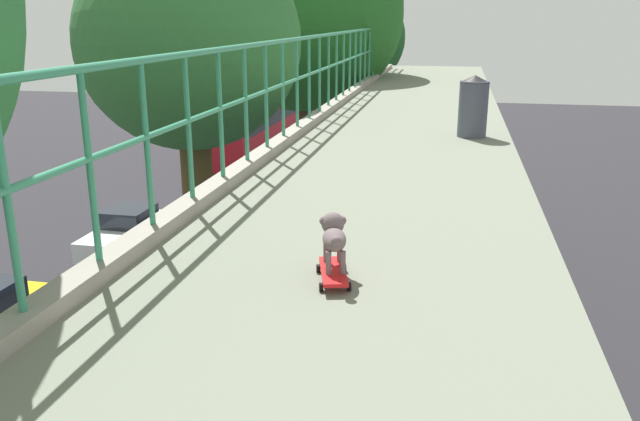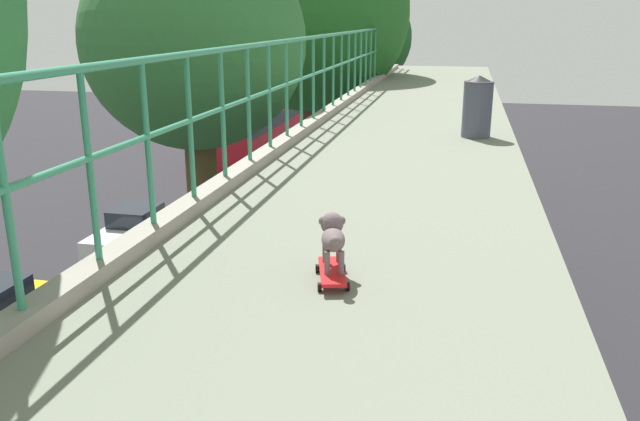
% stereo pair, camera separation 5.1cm
% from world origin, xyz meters
% --- Properties ---
extents(overpass_deck, '(3.02, 38.90, 0.36)m').
position_xyz_m(overpass_deck, '(1.21, 0.00, 6.01)').
color(overpass_deck, slate).
rests_on(overpass_deck, bridge_pier).
extents(green_railing, '(0.20, 36.95, 1.34)m').
position_xyz_m(green_railing, '(-0.25, -0.00, 6.48)').
color(green_railing, gray).
rests_on(green_railing, overpass_deck).
extents(car_blue_fifth, '(1.80, 4.30, 1.35)m').
position_xyz_m(car_blue_fifth, '(-5.60, 11.81, 0.62)').
color(car_blue_fifth, '#253B9A').
rests_on(car_blue_fifth, ground).
extents(car_white_sixth, '(1.81, 4.11, 1.48)m').
position_xyz_m(car_white_sixth, '(-8.86, 16.12, 0.68)').
color(car_white_sixth, silver).
rests_on(car_white_sixth, ground).
extents(car_silver_seventh, '(1.92, 4.47, 1.27)m').
position_xyz_m(car_silver_seventh, '(-5.64, 19.60, 0.64)').
color(car_silver_seventh, '#B1B3C1').
rests_on(car_silver_seventh, ground).
extents(city_bus, '(2.60, 11.42, 3.24)m').
position_xyz_m(city_bus, '(-9.25, 31.96, 1.84)').
color(city_bus, '#AE1620').
rests_on(city_bus, ground).
extents(roadside_tree_mid, '(4.01, 4.01, 9.30)m').
position_xyz_m(roadside_tree_mid, '(-2.78, 8.03, 7.22)').
color(roadside_tree_mid, '#4B3F21').
rests_on(roadside_tree_mid, ground).
extents(roadside_tree_far, '(5.61, 5.61, 10.55)m').
position_xyz_m(roadside_tree_far, '(-2.37, 15.16, 7.82)').
color(roadside_tree_far, '#503524').
rests_on(roadside_tree_far, ground).
extents(roadside_tree_farthest, '(5.35, 5.35, 9.25)m').
position_xyz_m(roadside_tree_farthest, '(-2.77, 22.83, 6.94)').
color(roadside_tree_farthest, brown).
rests_on(roadside_tree_farthest, ground).
extents(toy_skateboard, '(0.28, 0.49, 0.08)m').
position_xyz_m(toy_skateboard, '(1.23, 0.60, 6.25)').
color(toy_skateboard, red).
rests_on(toy_skateboard, overpass_deck).
extents(small_dog, '(0.22, 0.39, 0.33)m').
position_xyz_m(small_dog, '(1.22, 0.68, 6.47)').
color(small_dog, '#6A575B').
rests_on(small_dog, toy_skateboard).
extents(litter_bin, '(0.40, 0.40, 0.85)m').
position_xyz_m(litter_bin, '(2.18, 6.02, 6.62)').
color(litter_bin, '#464958').
rests_on(litter_bin, overpass_deck).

